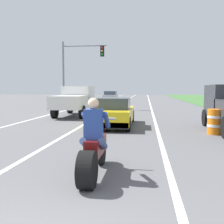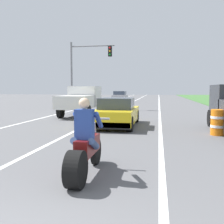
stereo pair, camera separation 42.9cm
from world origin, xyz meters
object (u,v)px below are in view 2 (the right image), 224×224
object	(u,v)px
distant_car_far_ahead	(120,96)
sports_car_yellow	(117,113)
motorcycle_with_rider	(85,149)
construction_barrel_nearest	(218,122)
traffic_light_mast_near	(84,65)
pickup_truck_left_lane_white	(81,99)

from	to	relation	value
distant_car_far_ahead	sports_car_yellow	bearing A→B (deg)	-82.07
sports_car_yellow	distant_car_far_ahead	size ratio (longest dim) A/B	1.08
motorcycle_with_rider	distant_car_far_ahead	distance (m)	31.37
construction_barrel_nearest	distant_car_far_ahead	world-z (taller)	distant_car_far_ahead
sports_car_yellow	traffic_light_mast_near	distance (m)	11.95
motorcycle_with_rider	pickup_truck_left_lane_white	xyz separation A→B (m)	(-3.66, 11.97, 0.51)
pickup_truck_left_lane_white	construction_barrel_nearest	bearing A→B (deg)	-40.51
pickup_truck_left_lane_white	traffic_light_mast_near	bearing A→B (deg)	104.05
pickup_truck_left_lane_white	motorcycle_with_rider	bearing A→B (deg)	-73.01
motorcycle_with_rider	pickup_truck_left_lane_white	bearing A→B (deg)	106.99
motorcycle_with_rider	pickup_truck_left_lane_white	size ratio (longest dim) A/B	0.46
construction_barrel_nearest	pickup_truck_left_lane_white	bearing A→B (deg)	139.49
traffic_light_mast_near	construction_barrel_nearest	distance (m)	15.59
sports_car_yellow	traffic_light_mast_near	xyz separation A→B (m)	(-4.64, 10.50, 3.33)
distant_car_far_ahead	traffic_light_mast_near	bearing A→B (deg)	-95.80
pickup_truck_left_lane_white	construction_barrel_nearest	world-z (taller)	pickup_truck_left_lane_white
pickup_truck_left_lane_white	distant_car_far_ahead	distance (m)	19.17
sports_car_yellow	pickup_truck_left_lane_white	bearing A→B (deg)	124.79
motorcycle_with_rider	traffic_light_mast_near	bearing A→B (deg)	106.02
pickup_truck_left_lane_white	distant_car_far_ahead	world-z (taller)	pickup_truck_left_lane_white
distant_car_far_ahead	motorcycle_with_rider	bearing A→B (deg)	-83.01
sports_car_yellow	traffic_light_mast_near	world-z (taller)	traffic_light_mast_near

